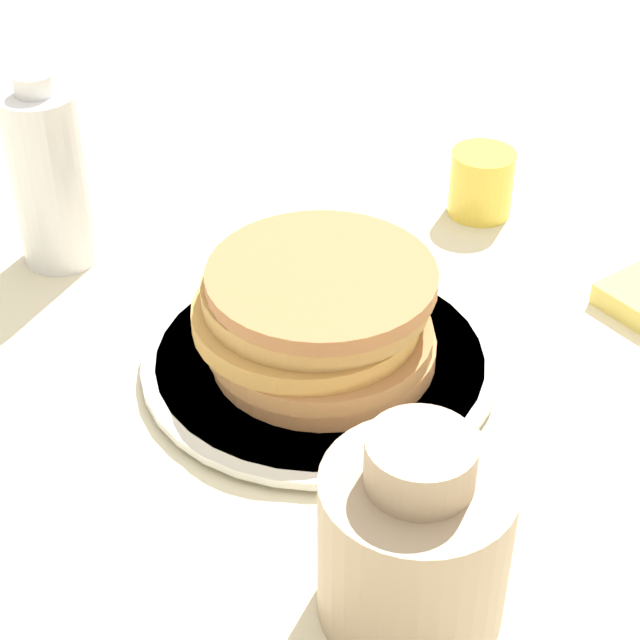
% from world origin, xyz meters
% --- Properties ---
extents(ground_plane, '(4.00, 4.00, 0.00)m').
position_xyz_m(ground_plane, '(0.00, 0.00, 0.00)').
color(ground_plane, beige).
extents(plate, '(0.29, 0.29, 0.01)m').
position_xyz_m(plate, '(0.02, 0.02, 0.01)').
color(plate, silver).
rests_on(plate, ground_plane).
extents(pancake_stack, '(0.19, 0.19, 0.08)m').
position_xyz_m(pancake_stack, '(0.02, 0.02, 0.05)').
color(pancake_stack, tan).
rests_on(pancake_stack, plate).
extents(juice_glass, '(0.06, 0.06, 0.06)m').
position_xyz_m(juice_glass, '(0.09, -0.26, 0.03)').
color(juice_glass, yellow).
rests_on(juice_glass, ground_plane).
extents(cream_jug, '(0.12, 0.12, 0.14)m').
position_xyz_m(cream_jug, '(-0.19, 0.14, 0.06)').
color(cream_jug, tan).
rests_on(cream_jug, ground_plane).
extents(water_bottle_near, '(0.07, 0.07, 0.18)m').
position_xyz_m(water_bottle_near, '(0.30, 0.08, 0.08)').
color(water_bottle_near, white).
rests_on(water_bottle_near, ground_plane).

